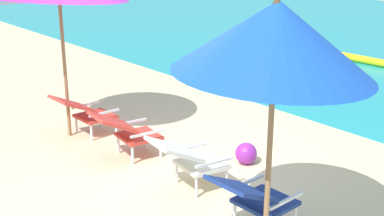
% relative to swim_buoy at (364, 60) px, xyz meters
% --- Properties ---
extents(ground_plane, '(40.00, 40.00, 0.00)m').
position_rel_swim_buoy_xyz_m(ground_plane, '(1.88, -3.39, -0.10)').
color(ground_plane, beige).
extents(swim_buoy, '(1.60, 0.18, 0.18)m').
position_rel_swim_buoy_xyz_m(swim_buoy, '(0.00, 0.00, 0.00)').
color(swim_buoy, yellow).
rests_on(swim_buoy, ocean_band).
extents(lounge_chair_far_left, '(0.57, 0.89, 0.68)m').
position_rel_swim_buoy_xyz_m(lounge_chair_far_left, '(0.16, -7.54, 0.31)').
color(lounge_chair_far_left, red).
rests_on(lounge_chair_far_left, ground_plane).
extents(lounge_chair_near_left, '(0.63, 0.93, 0.68)m').
position_rel_swim_buoy_xyz_m(lounge_chair_near_left, '(1.24, -7.48, 0.31)').
color(lounge_chair_near_left, red).
rests_on(lounge_chair_near_left, ground_plane).
extents(lounge_chair_near_right, '(0.64, 0.93, 0.68)m').
position_rel_swim_buoy_xyz_m(lounge_chair_near_right, '(2.47, -7.42, 0.31)').
color(lounge_chair_near_right, silver).
rests_on(lounge_chair_near_right, ground_plane).
extents(lounge_chair_far_right, '(0.57, 0.89, 0.68)m').
position_rel_swim_buoy_xyz_m(lounge_chair_far_right, '(3.61, -7.51, 0.31)').
color(lounge_chair_far_right, navy).
rests_on(lounge_chair_far_right, ground_plane).
extents(beach_umbrella_right, '(2.42, 2.42, 2.37)m').
position_rel_swim_buoy_xyz_m(beach_umbrella_right, '(3.92, -7.67, 1.92)').
color(beach_umbrella_right, olive).
rests_on(beach_umbrella_right, ground_plane).
extents(beach_ball, '(0.29, 0.29, 0.29)m').
position_rel_swim_buoy_xyz_m(beach_ball, '(2.38, -6.38, 0.05)').
color(beach_ball, purple).
rests_on(beach_ball, ground_plane).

